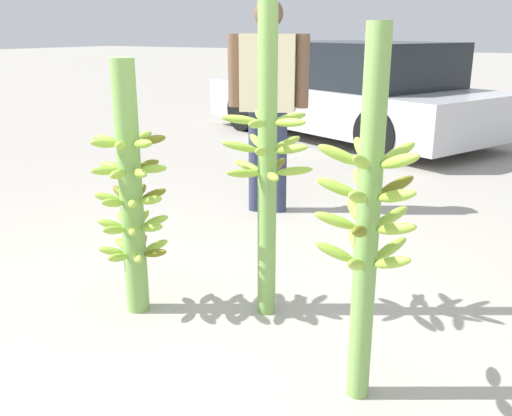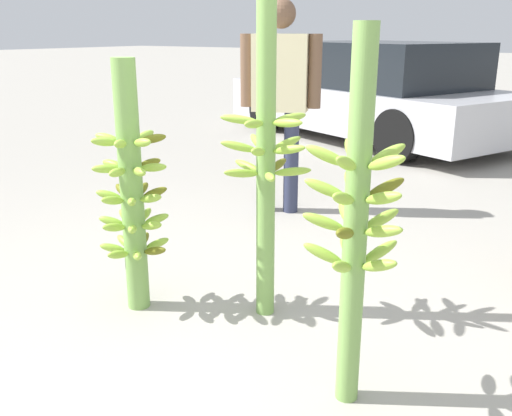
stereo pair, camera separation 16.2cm
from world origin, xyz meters
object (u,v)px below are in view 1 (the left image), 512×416
banana_stalk_right (368,219)px  banana_stalk_center (267,159)px  banana_stalk_left (131,193)px  parked_car (351,92)px  vendor_person (268,89)px

banana_stalk_right → banana_stalk_center: bearing=147.4°
banana_stalk_left → parked_car: bearing=100.0°
banana_stalk_right → parked_car: bearing=112.0°
banana_stalk_left → parked_car: 5.47m
banana_stalk_right → vendor_person: vendor_person is taller
banana_stalk_left → banana_stalk_right: banana_stalk_right is taller
banana_stalk_left → parked_car: banana_stalk_left is taller
banana_stalk_center → vendor_person: bearing=119.3°
vendor_person → parked_car: (-0.68, 3.51, -0.37)m
banana_stalk_left → banana_stalk_right: 1.29m
banana_stalk_center → parked_car: bearing=107.0°
banana_stalk_center → banana_stalk_right: bearing=-32.6°
banana_stalk_left → banana_stalk_center: bearing=28.1°
banana_stalk_center → parked_car: 5.30m
parked_car → banana_stalk_left: bearing=-147.6°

